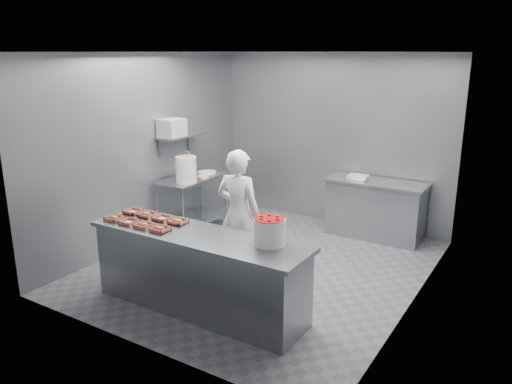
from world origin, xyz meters
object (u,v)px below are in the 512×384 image
tray_1 (129,222)px  service_counter (199,271)px  tray_5 (147,214)px  prep_table (193,196)px  tray_4 (133,211)px  strawberry_tub (269,230)px  worker (239,214)px  back_counter (375,209)px  tray_0 (114,218)px  tray_7 (178,221)px  tray_6 (163,218)px  glaze_bucket (186,169)px  appliance (172,128)px  tray_2 (144,225)px  tray_3 (160,229)px

tray_1 → service_counter: bearing=9.7°
tray_1 → tray_5: 0.30m
prep_table → tray_4: (0.53, -1.80, 0.33)m
tray_4 → tray_5: 0.24m
strawberry_tub → worker: bearing=138.3°
service_counter → tray_1: (-0.88, -0.15, 0.47)m
service_counter → tray_5: 1.01m
back_counter → tray_0: (-2.02, -3.40, 0.47)m
tray_0 → tray_7: bearing=22.7°
back_counter → tray_6: 3.49m
tray_6 → glaze_bucket: size_ratio=0.39×
worker → appliance: 2.04m
service_counter → tray_7: 0.64m
tray_0 → tray_1: tray_0 is taller
back_counter → worker: (-1.03, -2.26, 0.38)m
tray_7 → strawberry_tub: 1.23m
service_counter → tray_2: size_ratio=13.88×
prep_table → appliance: size_ratio=3.37×
tray_0 → worker: size_ratio=0.11×
service_counter → prep_table: bearing=130.2°
back_counter → tray_1: 3.87m
prep_table → tray_2: tray_2 is taller
appliance → tray_2: bearing=-56.1°
tray_0 → tray_2: size_ratio=1.00×
glaze_bucket → tray_6: bearing=-59.6°
tray_1 → tray_3: bearing=-0.0°
tray_5 → tray_0: bearing=-128.6°
tray_5 → appliance: bearing=120.8°
tray_6 → service_counter: bearing=-13.2°
service_counter → strawberry_tub: 1.02m
tray_1 → tray_7: size_ratio=1.00×
service_counter → tray_2: 0.81m
tray_2 → tray_1: bearing=180.0°
back_counter → tray_2: bearing=-114.4°
tray_2 → tray_5: (-0.24, 0.30, 0.00)m
prep_table → glaze_bucket: 0.60m
tray_4 → appliance: (-0.70, 1.57, 0.78)m
tray_0 → worker: (1.00, 1.14, -0.09)m
tray_4 → glaze_bucket: 1.58m
service_counter → tray_5: (-0.88, 0.15, 0.47)m
tray_4 → tray_5: tray_5 is taller
tray_4 → worker: worker is taller
tray_0 → tray_5: bearing=51.4°
tray_7 → glaze_bucket: 1.90m
worker → glaze_bucket: size_ratio=3.46×
tray_2 → tray_5: same height
tray_6 → tray_7: (0.24, -0.00, 0.00)m
tray_3 → tray_6: tray_3 is taller
strawberry_tub → glaze_bucket: bearing=147.1°
tray_2 → glaze_bucket: (-0.88, 1.82, 0.18)m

